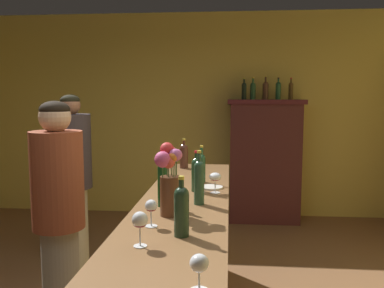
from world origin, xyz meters
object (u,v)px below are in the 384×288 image
Objects in this scene: display_cabinet at (265,158)px; wine_bottle_chardonnay at (199,180)px; display_bottle_midleft at (253,90)px; patron_tall at (59,213)px; wine_bottle_merlot at (202,166)px; flower_arrangement at (170,178)px; wine_bottle_riesling at (184,155)px; display_bottle_midright at (278,90)px; wine_glass_mid at (199,265)px; patron_in_navy at (73,182)px; wine_glass_front at (140,222)px; cheese_plate at (211,187)px; patron_by_cabinet at (62,178)px; wine_glass_spare at (215,178)px; wine_bottle_malbec at (197,172)px; wine_glass_rear at (151,207)px; bar_counter at (184,280)px; display_bottle_center at (265,90)px; display_bottle_right at (291,90)px; wine_bottle_pinot at (163,182)px; wine_bottle_syrah at (181,209)px; display_bottle_left at (244,90)px.

display_cabinet reaches higher than wine_bottle_chardonnay.
display_bottle_midleft is 3.42m from patron_tall.
flower_arrangement is (-0.11, -0.90, 0.09)m from wine_bottle_merlot.
display_cabinet is 4.04× the size of flower_arrangement.
wine_bottle_riesling is 2.19m from display_bottle_midright.
flower_arrangement reaches higher than wine_bottle_merlot.
wine_glass_mid is 0.08× the size of patron_in_navy.
wine_bottle_merlot is at bearing 82.70° from wine_glass_front.
display_bottle_midright is at bearing -0.00° from display_cabinet.
cheese_plate is 1.99m from patron_by_cabinet.
display_cabinet is 2.85m from wine_glass_spare.
flower_arrangement is 3.51m from display_bottle_midright.
wine_bottle_malbec reaches higher than wine_bottle_riesling.
wine_bottle_chardonnay is 2.53× the size of wine_glass_mid.
bar_counter is at bearing 77.75° from wine_glass_rear.
patron_in_navy reaches higher than wine_bottle_merlot.
display_bottle_midright is (0.92, 3.04, 1.25)m from bar_counter.
wine_glass_spare is 2.11m from patron_by_cabinet.
patron_tall is at bearing 142.92° from wine_glass_rear.
display_bottle_center is (0.16, -0.00, 0.00)m from display_bottle_midleft.
wine_bottle_chardonnay is at bearing -14.18° from patron_in_navy.
patron_by_cabinet reaches higher than wine_bottle_chardonnay.
wine_glass_spare is 2.99m from display_bottle_right.
wine_bottle_pinot is 0.21m from flower_arrangement.
display_cabinet is 5.61× the size of display_bottle_midleft.
flower_arrangement is 0.93m from patron_tall.
patron_by_cabinet reaches higher than wine_bottle_syrah.
bar_counter is at bearing -98.85° from display_bottle_left.
wine_bottle_syrah is at bearing -71.49° from wine_bottle_pinot.
display_bottle_midright is at bearing 73.15° from bar_counter.
wine_bottle_syrah is 1.02× the size of display_bottle_left.
display_cabinet reaches higher than flower_arrangement.
wine_glass_spare is at bearing -71.31° from wine_bottle_merlot.
wine_bottle_chardonnay is at bearing -83.16° from wine_bottle_malbec.
display_bottle_center is (0.79, 3.33, 0.53)m from flower_arrangement.
wine_glass_front is at bearing -34.33° from patron_in_navy.
display_bottle_right is 3.07m from patron_by_cabinet.
display_bottle_left is (0.60, 1.82, 0.62)m from wine_bottle_riesling.
wine_glass_front is at bearing -89.37° from wine_bottle_pinot.
patron_in_navy is (-0.99, 1.09, -0.25)m from wine_bottle_pinot.
display_bottle_midright is (1.03, 3.54, 0.64)m from wine_glass_rear.
display_bottle_midright is (0.16, -0.00, 0.92)m from display_cabinet.
wine_glass_spare is at bearing -2.04° from patron_by_cabinet.
display_bottle_left is 3.37m from patron_tall.
display_bottle_left is at bearing 81.24° from flower_arrangement.
flower_arrangement is 0.76m from cheese_plate.
display_bottle_midleft is 2.79m from patron_in_navy.
patron_in_navy is (-1.29, 0.72, -0.20)m from wine_glass_spare.
patron_by_cabinet is at bearing -149.80° from display_bottle_right.
display_bottle_midright reaches higher than patron_by_cabinet.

